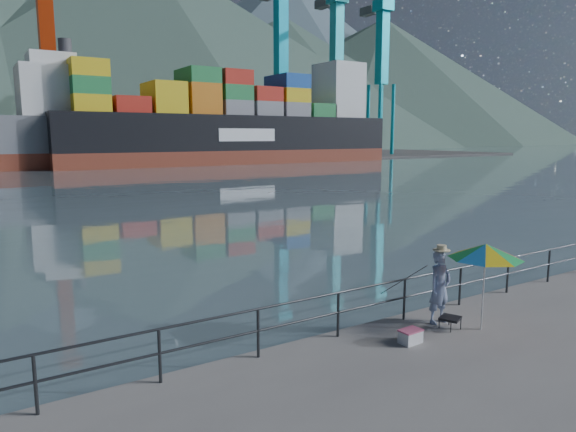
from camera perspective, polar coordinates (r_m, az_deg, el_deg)
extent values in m
cube|color=slate|center=(137.09, -29.22, 5.96)|extent=(500.00, 280.00, 0.00)
cube|color=#514F4C|center=(101.45, -22.33, 5.78)|extent=(200.00, 40.00, 0.40)
cylinder|color=#2D3033|center=(11.94, 9.45, -7.63)|extent=(22.00, 0.05, 0.05)
cylinder|color=#2D3033|center=(12.07, 9.40, -9.68)|extent=(22.00, 0.05, 0.05)
cube|color=#2D3033|center=(12.09, 9.39, -9.91)|extent=(22.00, 0.06, 1.00)
cone|color=#385147|center=(229.90, -15.49, 17.52)|extent=(332.80, 332.80, 80.00)
cone|color=#385147|center=(262.41, -0.46, 14.74)|extent=(257.92, 257.92, 62.00)
cone|color=#385147|center=(309.04, 10.49, 14.46)|extent=(291.20, 291.20, 70.00)
cube|color=gray|center=(100.37, -22.36, 7.98)|extent=(6.00, 2.40, 7.80)
cube|color=yellow|center=(101.73, -18.69, 7.45)|extent=(6.00, 2.40, 5.20)
cube|color=#267F3F|center=(103.46, -15.19, 8.35)|extent=(6.00, 2.40, 7.80)
cube|color=orange|center=(105.61, -11.74, 7.06)|extent=(6.00, 2.40, 2.60)
cube|color=orange|center=(108.03, -8.52, 8.57)|extent=(6.00, 2.40, 7.80)
cube|color=gray|center=(110.81, -5.41, 8.63)|extent=(6.00, 2.40, 7.80)
cube|color=#194CA5|center=(113.90, -2.46, 8.67)|extent=(6.00, 2.40, 7.80)
cube|color=red|center=(117.31, 0.32, 7.42)|extent=(6.00, 2.40, 2.60)
cube|color=#194CA5|center=(120.91, 2.94, 8.06)|extent=(6.00, 2.40, 5.20)
cube|color=#267F3F|center=(103.37, -22.57, 6.54)|extent=(6.00, 2.40, 2.60)
cube|color=#194CA5|center=(104.64, -19.12, 8.17)|extent=(6.00, 2.40, 7.80)
cube|color=gray|center=(106.33, -15.68, 8.33)|extent=(6.00, 2.40, 7.80)
cube|color=red|center=(108.42, -12.31, 7.09)|extent=(6.00, 2.40, 2.60)
cube|color=red|center=(110.78, -9.16, 8.56)|extent=(6.00, 2.40, 7.80)
cube|color=#267F3F|center=(113.51, -6.10, 7.97)|extent=(6.00, 2.40, 5.20)
cube|color=red|center=(116.53, -3.20, 8.03)|extent=(6.00, 2.40, 5.20)
imported|color=#2E4F8C|center=(12.64, 16.51, -7.59)|extent=(0.64, 0.43, 1.73)
cylinder|color=white|center=(12.50, 20.87, -7.77)|extent=(0.04, 0.04, 1.83)
cone|color=yellow|center=(12.28, 21.11, -3.67)|extent=(1.84, 1.84, 0.34)
cube|color=black|center=(12.51, 17.58, -10.77)|extent=(0.56, 0.56, 0.06)
cube|color=#2D3033|center=(12.56, 17.55, -11.36)|extent=(0.36, 0.36, 0.22)
cube|color=silver|center=(11.52, 13.44, -12.94)|extent=(0.48, 0.33, 0.27)
cylinder|color=black|center=(13.13, 12.51, -10.77)|extent=(0.06, 1.55, 1.10)
cube|color=silver|center=(82.16, -24.67, 12.40)|extent=(9.00, 8.33, 7.00)
cube|color=maroon|center=(87.42, -5.98, 6.49)|extent=(57.65, 9.61, 2.50)
cube|color=black|center=(87.34, -6.03, 9.15)|extent=(57.65, 9.61, 5.60)
cube|color=silver|center=(99.36, 5.63, 13.62)|extent=(7.00, 7.69, 10.00)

